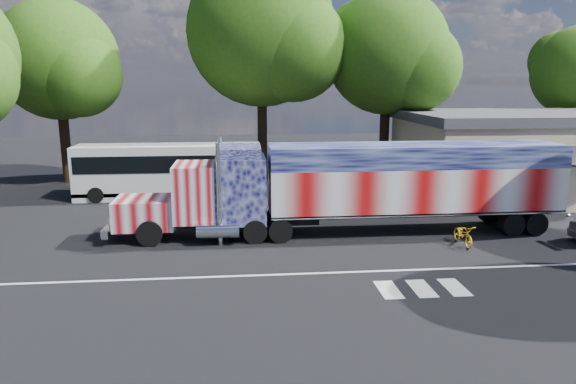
{
  "coord_description": "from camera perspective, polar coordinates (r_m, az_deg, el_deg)",
  "views": [
    {
      "loc": [
        -2.32,
        -21.26,
        7.15
      ],
      "look_at": [
        0.0,
        3.0,
        1.9
      ],
      "focal_mm": 32.0,
      "sensor_mm": 36.0,
      "label": 1
    }
  ],
  "objects": [
    {
      "name": "bicycle",
      "position": [
        24.27,
        18.88,
        -4.49
      ],
      "size": [
        0.66,
        1.8,
        0.94
      ],
      "primitive_type": "imported",
      "rotation": [
        0.0,
        0.0,
        0.02
      ],
      "color": "gold",
      "rests_on": "ground"
    },
    {
      "name": "ground",
      "position": [
        22.55,
        0.73,
        -6.33
      ],
      "size": [
        100.0,
        100.0,
        0.0
      ],
      "primitive_type": "plane",
      "color": "black"
    },
    {
      "name": "lane_markings",
      "position": [
        19.32,
        7.08,
        -9.65
      ],
      "size": [
        30.0,
        2.67,
        0.01
      ],
      "color": "silver",
      "rests_on": "ground"
    },
    {
      "name": "tree_n_mid",
      "position": [
        38.16,
        -2.69,
        17.3
      ],
      "size": [
        11.13,
        10.6,
        15.95
      ],
      "color": "black",
      "rests_on": "ground"
    },
    {
      "name": "coach_bus",
      "position": [
        33.02,
        -13.03,
        2.38
      ],
      "size": [
        11.41,
        2.66,
        3.32
      ],
      "color": "white",
      "rests_on": "ground"
    },
    {
      "name": "tree_nw_a",
      "position": [
        39.95,
        -24.03,
        13.2
      ],
      "size": [
        8.72,
        8.31,
        12.8
      ],
      "color": "black",
      "rests_on": "ground"
    },
    {
      "name": "hall_building",
      "position": [
        39.33,
        29.11,
        4.01
      ],
      "size": [
        22.4,
        12.8,
        5.2
      ],
      "color": "#C6B594",
      "rests_on": "ground"
    },
    {
      "name": "semi_truck",
      "position": [
        24.6,
        8.0,
        0.8
      ],
      "size": [
        21.46,
        3.39,
        4.57
      ],
      "color": "black",
      "rests_on": "ground"
    },
    {
      "name": "woman",
      "position": [
        23.91,
        -14.53,
        -3.43
      ],
      "size": [
        0.71,
        0.52,
        1.77
      ],
      "primitive_type": "imported",
      "rotation": [
        0.0,
        0.0,
        0.16
      ],
      "color": "slate",
      "rests_on": "ground"
    },
    {
      "name": "tree_ne_a",
      "position": [
        38.43,
        11.22,
        14.87
      ],
      "size": [
        9.2,
        8.76,
        13.56
      ],
      "color": "black",
      "rests_on": "ground"
    }
  ]
}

